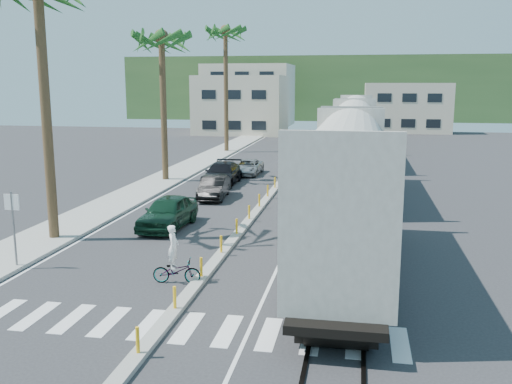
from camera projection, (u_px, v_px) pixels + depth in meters
ground at (185, 301)px, 18.57m from camera, size 140.00×140.00×0.00m
sidewalk at (176, 174)px, 44.21m from camera, size 3.00×90.00×0.15m
rails at (353, 173)px, 44.74m from camera, size 1.56×100.00×0.06m
median at (275, 189)px, 37.84m from camera, size 0.45×60.00×0.85m
crosswalk at (164, 326)px, 16.63m from camera, size 14.00×2.20×0.01m
lane_markings at (257, 177)px, 43.10m from camera, size 9.42×90.00×0.01m
freight_train at (353, 141)px, 40.40m from camera, size 3.00×60.94×5.85m
palm_trees at (167, 27)px, 39.90m from camera, size 3.50×37.20×13.75m
street_sign at (13, 218)px, 21.41m from camera, size 0.60×0.08×3.00m
buildings at (283, 100)px, 88.12m from camera, size 38.00×27.00×10.00m
hillside at (334, 88)px, 114.07m from camera, size 80.00×20.00×12.00m
car_lead at (168, 212)px, 27.76m from camera, size 2.37×4.83×1.58m
car_second at (214, 187)px, 34.91m from camera, size 2.05×4.37×1.37m
car_third at (222, 174)px, 39.69m from camera, size 2.33×5.35×1.53m
car_rear at (248, 167)px, 44.10m from camera, size 2.06×4.25×1.16m
cyclist at (176, 265)px, 20.10m from camera, size 0.94×1.83×2.11m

